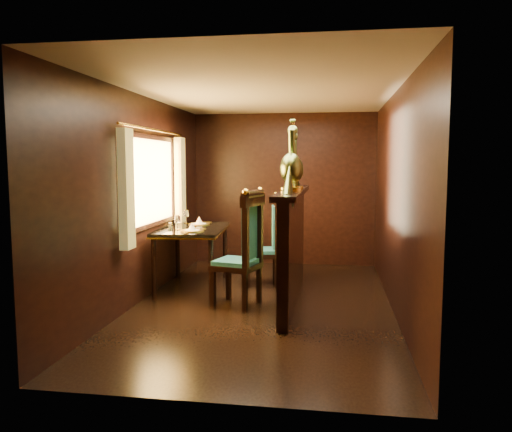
% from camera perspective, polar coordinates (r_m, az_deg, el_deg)
% --- Properties ---
extents(ground, '(5.00, 5.00, 0.00)m').
position_cam_1_polar(ground, '(6.05, 0.84, -10.06)').
color(ground, black).
rests_on(ground, ground).
extents(room_shell, '(3.04, 5.04, 2.52)m').
position_cam_1_polar(room_shell, '(5.85, 0.06, 5.10)').
color(room_shell, black).
rests_on(room_shell, ground).
extents(partition, '(0.26, 2.70, 1.36)m').
position_cam_1_polar(partition, '(6.16, 4.19, -3.00)').
color(partition, black).
rests_on(partition, ground).
extents(dining_table, '(0.95, 1.46, 1.03)m').
position_cam_1_polar(dining_table, '(6.73, -7.32, -1.92)').
color(dining_table, black).
rests_on(dining_table, ground).
extents(chair_left, '(0.62, 0.63, 1.40)m').
position_cam_1_polar(chair_left, '(5.81, -1.12, -3.37)').
color(chair_left, black).
rests_on(chair_left, ground).
extents(chair_right, '(0.53, 0.55, 1.28)m').
position_cam_1_polar(chair_right, '(6.86, 1.67, -2.43)').
color(chair_right, black).
rests_on(chair_right, ground).
extents(peacock_left, '(0.26, 0.70, 0.83)m').
position_cam_1_polar(peacock_left, '(5.72, 4.03, 7.02)').
color(peacock_left, '#1A5032').
rests_on(peacock_left, partition).
extents(peacock_right, '(0.24, 0.64, 0.76)m').
position_cam_1_polar(peacock_right, '(6.23, 4.41, 6.60)').
color(peacock_right, '#1A5032').
rests_on(peacock_right, partition).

